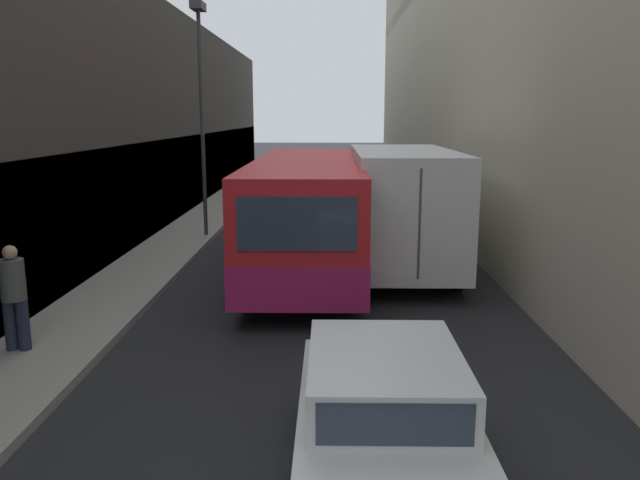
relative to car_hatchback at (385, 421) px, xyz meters
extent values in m
plane|color=#232326|center=(-0.76, 10.54, -0.74)|extent=(150.00, 150.00, 0.00)
cube|color=#9E998E|center=(-5.25, 10.54, -0.66)|extent=(1.92, 60.00, 0.15)
cube|color=#423D38|center=(-7.42, 10.54, 3.14)|extent=(2.40, 60.00, 7.77)
cube|color=black|center=(-6.76, 10.54, 0.81)|extent=(1.08, 60.00, 3.11)
cube|color=#333D47|center=(3.91, 10.54, 2.76)|extent=(1.08, 60.00, 0.70)
cube|color=#333D47|center=(3.91, 10.54, 5.84)|extent=(1.08, 60.00, 0.70)
cube|color=silver|center=(0.00, -0.02, -0.15)|extent=(1.81, 3.84, 0.69)
cube|color=silver|center=(0.00, 0.07, 0.46)|extent=(1.59, 2.11, 0.54)
cube|color=#2D3847|center=(0.00, -0.98, 0.48)|extent=(1.41, 0.03, 0.41)
cylinder|color=black|center=(-0.83, 1.13, -0.44)|extent=(0.16, 0.60, 0.60)
cylinder|color=black|center=(0.83, 1.13, -0.44)|extent=(0.16, 0.60, 0.60)
cube|color=red|center=(-1.16, 9.63, 0.88)|extent=(2.57, 10.04, 2.40)
cube|color=#B21E5B|center=(-1.16, 9.63, 0.10)|extent=(2.60, 10.06, 0.84)
cube|color=#2D3847|center=(-1.16, 9.63, 1.24)|extent=(2.61, 9.24, 0.77)
cube|color=#2D3847|center=(-1.16, 4.60, 1.30)|extent=(2.11, 0.04, 0.96)
cylinder|color=black|center=(-2.29, 12.75, -0.24)|extent=(0.24, 1.00, 1.00)
cylinder|color=black|center=(-0.03, 12.75, -0.24)|extent=(0.24, 1.00, 1.00)
cylinder|color=black|center=(-2.29, 6.52, -0.24)|extent=(0.24, 1.00, 1.00)
cylinder|color=black|center=(-0.03, 6.52, -0.24)|extent=(0.24, 1.00, 1.00)
cube|color=silver|center=(1.22, 13.44, 0.71)|extent=(2.29, 2.32, 2.09)
cube|color=silver|center=(1.22, 9.30, 1.00)|extent=(2.39, 5.96, 2.66)
cube|color=#4C4C4C|center=(1.22, 6.32, 1.00)|extent=(0.05, 0.02, 2.26)
cylinder|color=black|center=(0.15, 13.44, -0.26)|extent=(0.22, 0.96, 0.96)
cylinder|color=black|center=(2.30, 13.44, -0.26)|extent=(0.22, 0.96, 0.96)
cylinder|color=black|center=(0.15, 7.66, -0.26)|extent=(0.22, 0.96, 0.96)
cylinder|color=black|center=(2.30, 7.66, -0.26)|extent=(0.22, 0.96, 0.96)
cube|color=#BCBCC1|center=(-1.67, 18.74, 0.40)|extent=(1.81, 4.07, 1.76)
cube|color=#2D3847|center=(-1.67, 20.47, 0.71)|extent=(1.45, 0.04, 0.62)
cylinder|color=black|center=(-2.49, 19.92, -0.42)|extent=(0.16, 0.64, 0.64)
cylinder|color=black|center=(-0.86, 19.92, -0.42)|extent=(0.16, 0.64, 0.64)
cylinder|color=black|center=(-2.49, 17.56, -0.42)|extent=(0.16, 0.64, 0.64)
cylinder|color=black|center=(-0.86, 17.56, -0.42)|extent=(0.16, 0.64, 0.64)
cylinder|color=#23283D|center=(-5.75, 3.46, -0.17)|extent=(0.19, 0.19, 0.84)
cylinder|color=#23283D|center=(-5.54, 3.46, -0.17)|extent=(0.19, 0.19, 0.84)
cylinder|color=#4C514C|center=(-5.65, 3.46, 0.59)|extent=(0.39, 0.39, 0.67)
sphere|color=tan|center=(-5.65, 3.46, 1.03)|extent=(0.23, 0.23, 0.23)
cylinder|color=#38383D|center=(-4.54, 13.46, 2.83)|extent=(0.12, 0.12, 6.83)
cube|color=#38383D|center=(-4.54, 13.46, 6.36)|extent=(0.36, 0.80, 0.24)
camera|label=1|loc=(-0.58, -6.07, 3.16)|focal=35.00mm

